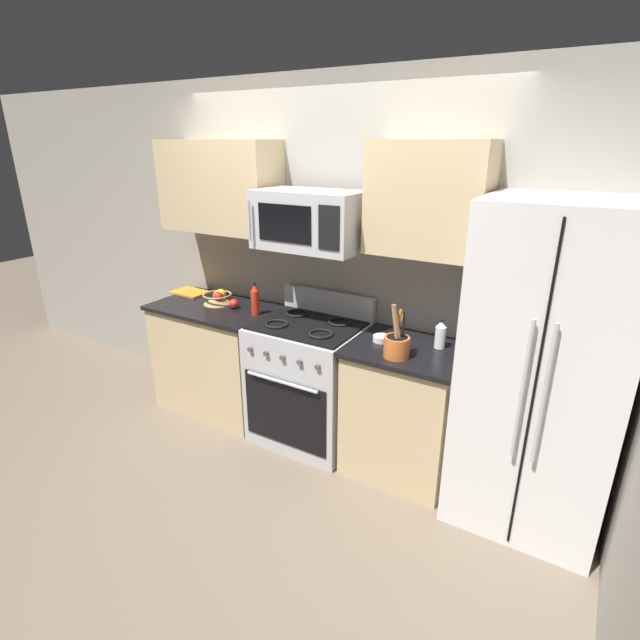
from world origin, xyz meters
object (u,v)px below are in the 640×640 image
Objects in this scene: bottle_hot_sauce at (255,300)px; cutting_board at (190,292)px; microwave at (310,220)px; apple_loose at (234,304)px; range_oven at (309,381)px; utensil_crock at (397,345)px; fruit_basket at (218,298)px; bottle_vinegar at (440,335)px; refrigerator at (542,372)px; prep_bowl at (381,338)px.

cutting_board is at bearing 170.38° from bottle_hot_sauce.
bottle_hot_sauce is (-0.48, -0.02, -0.63)m from microwave.
range_oven is at bearing -2.14° from apple_loose.
utensil_crock is 1.46× the size of fruit_basket.
range_oven is 0.73m from bottle_hot_sauce.
utensil_crock reaches higher than bottle_vinegar.
refrigerator is at bearing -3.25° from cutting_board.
bottle_hot_sauce is at bearing -9.62° from cutting_board.
range_oven is 3.17× the size of utensil_crock.
refrigerator reaches higher than fruit_basket.
bottle_hot_sauce reaches higher than fruit_basket.
prep_bowl is (-0.18, 0.17, -0.05)m from utensil_crock.
microwave is 2.91× the size of bottle_hot_sauce.
utensil_crock is at bearing -12.72° from range_oven.
prep_bowl is at bearing 0.18° from bottle_hot_sauce.
fruit_basket is 1.20× the size of bottle_vinegar.
range_oven is 0.58× the size of refrigerator.
utensil_crock is 1.37× the size of bottle_hot_sauce.
microwave reaches higher than fruit_basket.
bottle_vinegar is (0.92, 0.08, -0.66)m from microwave.
refrigerator is 1.70m from microwave.
prep_bowl is at bearing -165.03° from bottle_vinegar.
microwave reaches higher than bottle_hot_sauce.
cutting_board is at bearing 178.97° from bottle_vinegar.
range_oven reaches higher than apple_loose.
prep_bowl is at bearing -2.03° from microwave.
range_oven reaches higher than prep_bowl.
fruit_basket reaches higher than prep_bowl.
utensil_crock reaches higher than apple_loose.
apple_loose is 0.61m from cutting_board.
refrigerator reaches higher than utensil_crock.
refrigerator is 8.05× the size of fruit_basket.
microwave is 1.00m from apple_loose.
fruit_basket is (-1.64, 0.22, -0.03)m from utensil_crock.
utensil_crock is (0.74, -0.19, -0.67)m from microwave.
bottle_hot_sauce is 2.31× the size of prep_bowl.
microwave reaches higher than prep_bowl.
prep_bowl is (0.56, 0.01, 0.46)m from range_oven.
refrigerator reaches higher than bottle_vinegar.
refrigerator is 0.64m from bottle_vinegar.
refrigerator is 0.82m from utensil_crock.
fruit_basket is at bearing 178.24° from refrigerator.
apple_loose is 0.39× the size of bottle_vinegar.
microwave reaches higher than range_oven.
cutting_board is 2.23m from bottle_vinegar.
cutting_board is 2.74× the size of prep_bowl.
refrigerator is at bearing -1.66° from microwave.
fruit_basket reaches higher than cutting_board.
prep_bowl is at bearing -4.21° from cutting_board.
cutting_board is at bearing 173.66° from range_oven.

